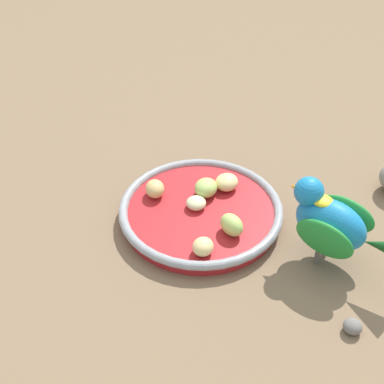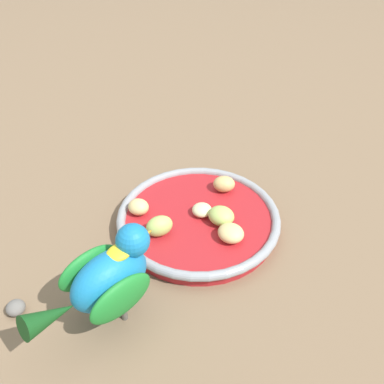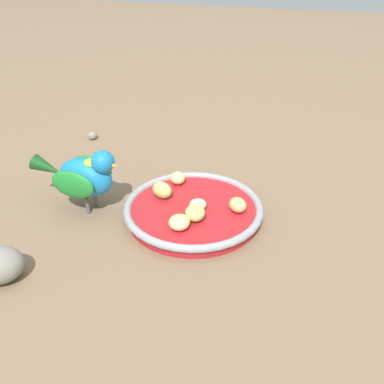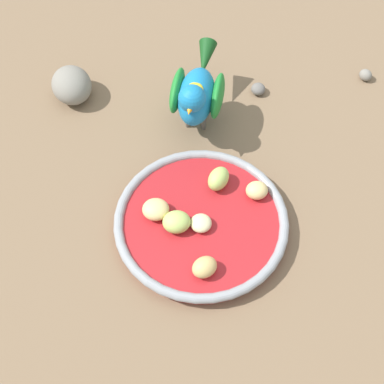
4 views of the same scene
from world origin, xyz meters
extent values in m
plane|color=#7A6047|center=(0.00, 0.00, 0.00)|extent=(4.00, 4.00, 0.00)
cylinder|color=#AD1E23|center=(-0.02, 0.00, 0.01)|extent=(0.23, 0.23, 0.02)
torus|color=#93969B|center=(-0.02, 0.00, 0.02)|extent=(0.24, 0.24, 0.01)
ellipsoid|color=beige|center=(-0.01, 0.00, 0.03)|extent=(0.03, 0.03, 0.02)
ellipsoid|color=#B2CC66|center=(-0.08, 0.02, 0.03)|extent=(0.05, 0.04, 0.03)
ellipsoid|color=#B2CC66|center=(-0.01, -0.03, 0.03)|extent=(0.04, 0.04, 0.03)
ellipsoid|color=#E5C67F|center=(-0.03, -0.06, 0.03)|extent=(0.03, 0.04, 0.02)
ellipsoid|color=#E5C67F|center=(-0.07, 0.07, 0.03)|extent=(0.03, 0.04, 0.02)
ellipsoid|color=tan|center=(0.06, 0.01, 0.03)|extent=(0.04, 0.04, 0.02)
cylinder|color=#59544C|center=(-0.20, -0.01, 0.02)|extent=(0.01, 0.01, 0.03)
cylinder|color=#59544C|center=(-0.20, -0.03, 0.02)|extent=(0.01, 0.01, 0.03)
ellipsoid|color=#197AB7|center=(-0.20, -0.02, 0.07)|extent=(0.10, 0.06, 0.07)
ellipsoid|color=#1E7F2D|center=(-0.21, 0.01, 0.07)|extent=(0.08, 0.03, 0.05)
ellipsoid|color=#1E7F2D|center=(-0.21, -0.05, 0.07)|extent=(0.08, 0.03, 0.05)
cone|color=#144719|center=(-0.28, -0.01, 0.07)|extent=(0.07, 0.04, 0.04)
sphere|color=#197AB7|center=(-0.17, -0.02, 0.10)|extent=(0.04, 0.04, 0.04)
cone|color=orange|center=(-0.15, -0.02, 0.10)|extent=(0.02, 0.02, 0.01)
ellipsoid|color=yellow|center=(-0.19, -0.02, 0.10)|extent=(0.03, 0.03, 0.01)
ellipsoid|color=slate|center=(-0.28, 0.08, 0.01)|extent=(0.02, 0.02, 0.02)
ellipsoid|color=gray|center=(-0.32, 0.25, 0.01)|extent=(0.03, 0.03, 0.02)
camera|label=1|loc=(-0.34, 0.55, 0.57)|focal=54.46mm
camera|label=2|loc=(-0.40, -0.30, 0.45)|focal=41.36mm
camera|label=3|loc=(0.14, -0.65, 0.46)|focal=43.82mm
camera|label=4|loc=(0.38, 0.01, 0.70)|focal=54.23mm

